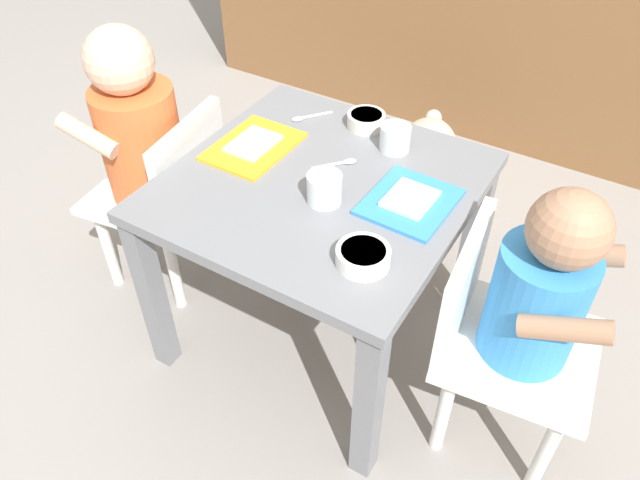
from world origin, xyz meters
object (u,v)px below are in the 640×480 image
food_tray_left (253,146)px  spoon_by_left_tray (308,117)px  seated_child_right (530,301)px  water_cup_right (324,190)px  seated_child_left (143,139)px  spoon_by_right_tray (339,163)px  dog (424,163)px  veggie_bowl_near (366,120)px  water_cup_left (395,139)px  cereal_bowl_right_side (363,256)px  food_tray_right (410,201)px  dining_table (320,210)px

food_tray_left → spoon_by_left_tray: bearing=78.2°
food_tray_left → spoon_by_left_tray: food_tray_left is taller
seated_child_right → water_cup_right: size_ratio=9.38×
seated_child_right → spoon_by_left_tray: 0.65m
seated_child_left → spoon_by_right_tray: bearing=12.5°
seated_child_right → food_tray_left: bearing=174.2°
dog → spoon_by_right_tray: (-0.03, -0.45, 0.26)m
seated_child_right → food_tray_left: 0.65m
seated_child_left → water_cup_right: size_ratio=10.14×
veggie_bowl_near → dog: bearing=80.7°
seated_child_left → water_cup_left: 0.58m
seated_child_right → veggie_bowl_near: (-0.47, 0.27, 0.08)m
spoon_by_left_tray → spoon_by_right_tray: 0.20m
dog → spoon_by_right_tray: 0.52m
cereal_bowl_right_side → seated_child_right: bearing=25.4°
water_cup_left → food_tray_right: bearing=-54.8°
food_tray_right → cereal_bowl_right_side: (0.00, -0.19, 0.01)m
dog → cereal_bowl_right_side: size_ratio=4.67×
dining_table → veggie_bowl_near: bearing=94.5°
seated_child_right → food_tray_right: seated_child_right is taller
spoon_by_left_tray → spoon_by_right_tray: bearing=-38.9°
dog → food_tray_left: (-0.21, -0.49, 0.26)m
water_cup_left → veggie_bowl_near: 0.11m
spoon_by_left_tray → spoon_by_right_tray: same height
spoon_by_right_tray → food_tray_right: bearing=-12.9°
dog → cereal_bowl_right_side: cereal_bowl_right_side is taller
dining_table → seated_child_left: bearing=-175.9°
seated_child_right → water_cup_right: 0.42m
dining_table → dog: dining_table is taller
dog → food_tray_left: size_ratio=2.17×
food_tray_left → water_cup_left: water_cup_left is taller
seated_child_left → veggie_bowl_near: size_ratio=8.00×
dog → cereal_bowl_right_side: 0.75m
veggie_bowl_near → spoon_by_left_tray: bearing=-164.6°
dog → seated_child_left: bearing=-131.4°
food_tray_left → food_tray_right: same height
food_tray_right → cereal_bowl_right_side: size_ratio=1.96×
cereal_bowl_right_side → dog: bearing=102.9°
food_tray_right → water_cup_right: (-0.14, -0.08, 0.02)m
food_tray_right → cereal_bowl_right_side: cereal_bowl_right_side is taller
food_tray_left → veggie_bowl_near: bearing=50.5°
seated_child_left → food_tray_right: (0.64, 0.06, 0.04)m
seated_child_right → veggie_bowl_near: 0.55m
food_tray_left → spoon_by_right_tray: 0.19m
water_cup_right → spoon_by_right_tray: water_cup_right is taller
seated_child_left → food_tray_left: size_ratio=3.38×
dog → water_cup_right: 0.63m
seated_child_right → water_cup_left: bearing=150.0°
seated_child_right → food_tray_left: seated_child_right is taller
seated_child_right → spoon_by_right_tray: bearing=166.7°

